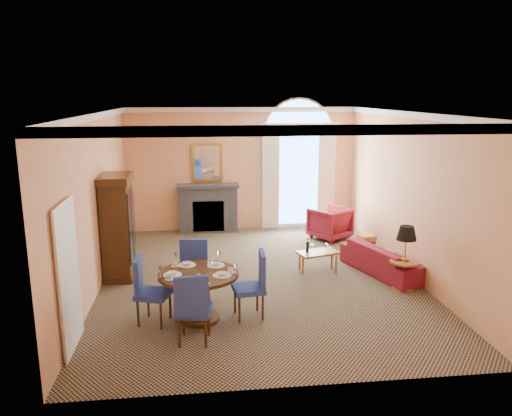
{
  "coord_description": "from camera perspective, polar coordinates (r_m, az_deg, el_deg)",
  "views": [
    {
      "loc": [
        -1.13,
        -9.17,
        3.54
      ],
      "look_at": [
        0.0,
        0.5,
        1.3
      ],
      "focal_mm": 35.0,
      "sensor_mm": 36.0,
      "label": 1
    }
  ],
  "objects": [
    {
      "name": "dining_chair_south",
      "position": [
        7.25,
        -7.24,
        -10.91
      ],
      "size": [
        0.55,
        0.55,
        1.09
      ],
      "rotation": [
        0.0,
        0.0,
        -0.14
      ],
      "color": "navy",
      "rests_on": "ground"
    },
    {
      "name": "side_table",
      "position": [
        9.55,
        16.71,
        -4.52
      ],
      "size": [
        0.54,
        0.54,
        1.17
      ],
      "color": "#A96932",
      "rests_on": "ground"
    },
    {
      "name": "dining_chair_east",
      "position": [
        8.06,
        -0.11,
        -8.29
      ],
      "size": [
        0.53,
        0.53,
        1.09
      ],
      "rotation": [
        0.0,
        0.0,
        1.68
      ],
      "color": "navy",
      "rests_on": "ground"
    },
    {
      "name": "room_envelope",
      "position": [
        9.95,
        -0.26,
        7.02
      ],
      "size": [
        6.04,
        7.52,
        3.45
      ],
      "color": "#F3AA74",
      "rests_on": "ground"
    },
    {
      "name": "armoire",
      "position": [
        10.1,
        -15.51,
        -2.22
      ],
      "size": [
        0.58,
        1.03,
        2.03
      ],
      "color": "#321B0B",
      "rests_on": "ground"
    },
    {
      "name": "coffee_table",
      "position": [
        10.23,
        7.03,
        -5.11
      ],
      "size": [
        0.9,
        0.66,
        0.71
      ],
      "rotation": [
        0.0,
        0.0,
        0.29
      ],
      "color": "#A96932",
      "rests_on": "ground"
    },
    {
      "name": "dining_chair_north",
      "position": [
        8.72,
        -7.03,
        -6.71
      ],
      "size": [
        0.56,
        0.56,
        1.09
      ],
      "rotation": [
        0.0,
        0.0,
        3.32
      ],
      "color": "navy",
      "rests_on": "ground"
    },
    {
      "name": "sofa",
      "position": [
        10.41,
        14.48,
        -5.65
      ],
      "size": [
        1.38,
        2.14,
        0.58
      ],
      "primitive_type": "imported",
      "rotation": [
        0.0,
        0.0,
        1.9
      ],
      "color": "maroon",
      "rests_on": "ground"
    },
    {
      "name": "dining_chair_west",
      "position": [
        8.02,
        -12.43,
        -8.73
      ],
      "size": [
        0.61,
        0.61,
        1.09
      ],
      "rotation": [
        0.0,
        0.0,
        -1.9
      ],
      "color": "navy",
      "rests_on": "ground"
    },
    {
      "name": "ground",
      "position": [
        9.89,
        0.34,
        -8.01
      ],
      "size": [
        7.5,
        7.5,
        0.0
      ],
      "primitive_type": "plane",
      "color": "#14153F",
      "rests_on": "ground"
    },
    {
      "name": "armchair",
      "position": [
        12.54,
        8.41,
        -1.72
      ],
      "size": [
        1.18,
        1.18,
        0.79
      ],
      "primitive_type": "imported",
      "rotation": [
        0.0,
        0.0,
        3.72
      ],
      "color": "maroon",
      "rests_on": "ground"
    },
    {
      "name": "dining_table",
      "position": [
        7.99,
        -6.56,
        -8.72
      ],
      "size": [
        1.28,
        1.28,
        1.0
      ],
      "color": "#321B0B",
      "rests_on": "ground"
    }
  ]
}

